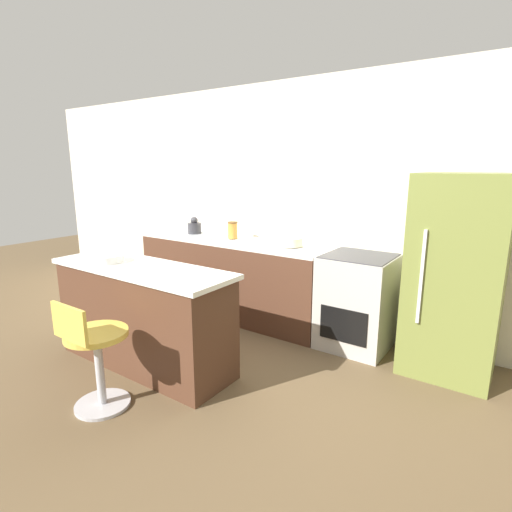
# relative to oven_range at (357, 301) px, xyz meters

# --- Properties ---
(ground_plane) EXTENTS (14.00, 14.00, 0.00)m
(ground_plane) POSITION_rel_oven_range_xyz_m (-1.15, -0.33, -0.45)
(ground_plane) COLOR brown
(wall_back) EXTENTS (8.00, 0.06, 2.60)m
(wall_back) POSITION_rel_oven_range_xyz_m (-1.15, 0.35, 0.85)
(wall_back) COLOR beige
(wall_back) RESTS_ON ground_plane
(back_counter) EXTENTS (2.35, 0.63, 0.90)m
(back_counter) POSITION_rel_oven_range_xyz_m (-1.50, 0.00, -0.00)
(back_counter) COLOR #4C2D1E
(back_counter) RESTS_ON ground_plane
(kitchen_island) EXTENTS (1.75, 0.57, 0.89)m
(kitchen_island) POSITION_rel_oven_range_xyz_m (-1.39, -1.41, -0.00)
(kitchen_island) COLOR #4C2D1E
(kitchen_island) RESTS_ON ground_plane
(oven_range) EXTENTS (0.63, 0.64, 0.90)m
(oven_range) POSITION_rel_oven_range_xyz_m (0.00, 0.00, 0.00)
(oven_range) COLOR #B7B2A8
(oven_range) RESTS_ON ground_plane
(refrigerator) EXTENTS (0.70, 0.68, 1.66)m
(refrigerator) POSITION_rel_oven_range_xyz_m (0.82, -0.01, 0.38)
(refrigerator) COLOR olive
(refrigerator) RESTS_ON ground_plane
(stool_chair) EXTENTS (0.44, 0.44, 0.83)m
(stool_chair) POSITION_rel_oven_range_xyz_m (-1.14, -2.05, -0.04)
(stool_chair) COLOR #B7B7BC
(stool_chair) RESTS_ON ground_plane
(kettle) EXTENTS (0.17, 0.17, 0.21)m
(kettle) POSITION_rel_oven_range_xyz_m (-2.12, 0.03, 0.53)
(kettle) COLOR #333338
(kettle) RESTS_ON back_counter
(mixing_bowl) EXTENTS (0.26, 0.26, 0.09)m
(mixing_bowl) POSITION_rel_oven_range_xyz_m (-0.76, 0.03, 0.50)
(mixing_bowl) COLOR beige
(mixing_bowl) RESTS_ON back_counter
(canister_jar) EXTENTS (0.12, 0.12, 0.19)m
(canister_jar) POSITION_rel_oven_range_xyz_m (-1.52, 0.03, 0.55)
(canister_jar) COLOR #B77F33
(canister_jar) RESTS_ON back_counter
(fruit_bowl) EXTENTS (0.29, 0.29, 0.07)m
(fruit_bowl) POSITION_rel_oven_range_xyz_m (-1.74, -1.48, 0.48)
(fruit_bowl) COLOR white
(fruit_bowl) RESTS_ON kitchen_island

